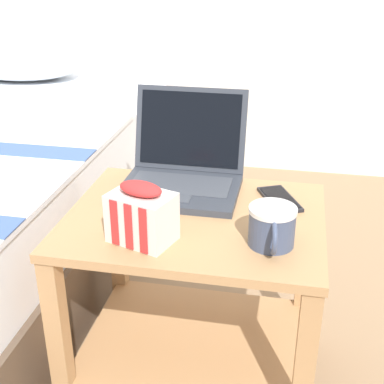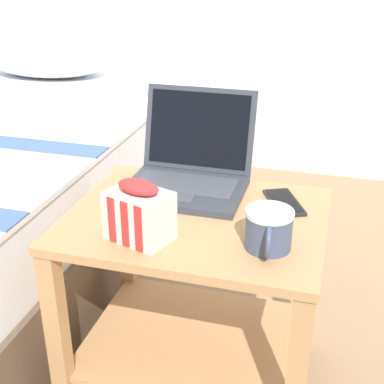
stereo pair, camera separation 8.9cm
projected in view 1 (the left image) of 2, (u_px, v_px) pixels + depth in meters
ground_plane at (195, 376)px, 1.53m from camera, size 8.00×8.00×0.00m
bedside_table at (195, 279)px, 1.38m from camera, size 0.62×0.50×0.52m
laptop at (183, 169)px, 1.44m from camera, size 0.31×0.30×0.24m
mug_front_left at (272, 225)px, 1.16m from camera, size 0.10×0.14×0.09m
snack_bag at (142, 215)px, 1.17m from camera, size 0.16×0.14×0.14m
cell_phone at (280, 199)px, 1.38m from camera, size 0.13×0.17×0.01m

